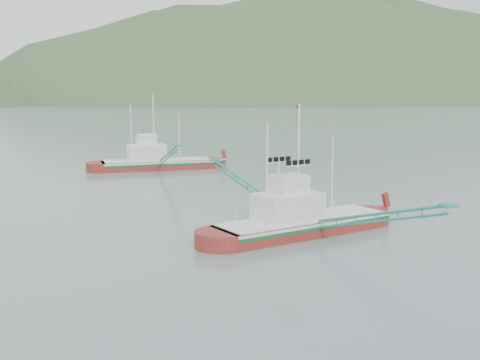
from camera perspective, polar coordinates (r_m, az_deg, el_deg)
name	(u,v)px	position (r m, az deg, el deg)	size (l,w,h in m)	color
ground	(269,237)	(42.64, 2.78, -5.41)	(1200.00, 1200.00, 0.00)	slate
main_boat	(301,209)	(43.30, 5.82, -2.73)	(14.13, 24.39, 10.02)	maroon
bg_boat_far	(156,158)	(78.20, -7.96, 2.07)	(14.44, 25.88, 10.47)	maroon
headland_right	(332,100)	(533.66, 8.72, 7.53)	(684.00, 432.00, 306.00)	#38582D
ridge_distant	(71,99)	(599.95, -15.77, 7.43)	(960.00, 400.00, 240.00)	slate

